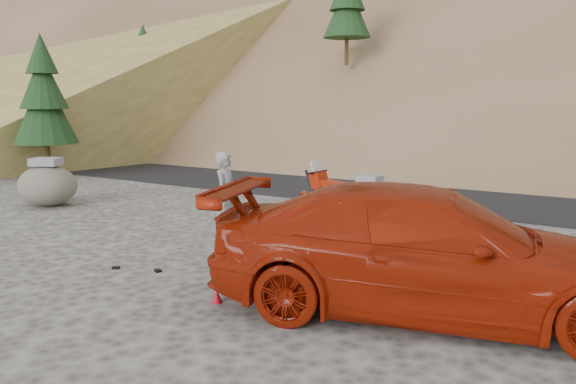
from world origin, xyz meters
name	(u,v)px	position (x,y,z in m)	size (l,w,h in m)	color
ground	(203,249)	(0.00, 0.00, 0.00)	(140.00, 140.00, 0.00)	#43403E
road	(387,187)	(0.00, 9.00, 0.00)	(120.00, 7.00, 0.05)	black
conifer_verge	(44,96)	(-11.00, 4.50, 2.89)	(2.20, 2.20, 5.04)	#3C2B16
motorcycle	(346,201)	(1.53, 2.89, 0.62)	(2.45, 0.82, 1.45)	black
man	(227,240)	(-0.05, 0.78, 0.00)	(0.64, 0.42, 1.76)	gray
red_car	(425,311)	(4.55, -0.86, 0.00)	(2.30, 5.65, 1.64)	#941B08
boulder	(48,185)	(-6.32, 1.19, 0.55)	(1.95, 1.78, 1.24)	#59554D
small_rock	(41,194)	(-6.87, 1.35, 0.23)	(0.83, 0.76, 0.47)	#59554D
gear_white_cloth	(271,292)	(2.41, -1.31, 0.01)	(0.41, 0.37, 0.01)	white
gear_blue_mat	(347,285)	(3.30, -0.66, 0.09)	(0.18, 0.18, 0.44)	#1A33A0
gear_bottle	(257,287)	(2.31, -1.52, 0.12)	(0.08, 0.08, 0.23)	#1A33A0
gear_funnel	(217,296)	(2.02, -2.06, 0.10)	(0.15, 0.15, 0.19)	#AD0B16
gear_glove_a	(158,271)	(0.31, -1.47, 0.02)	(0.13, 0.09, 0.04)	black
gear_glove_b	(116,268)	(-0.39, -1.73, 0.02)	(0.11, 0.09, 0.04)	black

